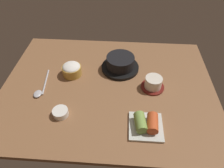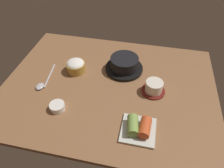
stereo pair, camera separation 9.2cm
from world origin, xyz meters
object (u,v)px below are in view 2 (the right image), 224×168
object	(u,v)px
stone_pot	(124,64)
tea_cup_with_saucer	(154,88)
rice_bowl	(76,66)
spoon	(43,83)
side_bowl_near	(57,106)
kimchi_plate	(139,128)

from	to	relation	value
stone_pot	tea_cup_with_saucer	world-z (taller)	stone_pot
stone_pot	tea_cup_with_saucer	distance (cm)	20.45
rice_bowl	spoon	xyz separation A→B (cm)	(-12.40, -12.14, -2.68)
stone_pot	rice_bowl	xyz separation A→B (cm)	(-23.72, -6.08, -0.14)
stone_pot	spoon	xyz separation A→B (cm)	(-36.12, -18.22, -2.82)
tea_cup_with_saucer	spoon	xyz separation A→B (cm)	(-51.84, -5.15, -2.21)
tea_cup_with_saucer	side_bowl_near	size ratio (longest dim) A/B	1.68
kimchi_plate	side_bowl_near	xyz separation A→B (cm)	(-34.72, 3.72, -0.64)
stone_pot	spoon	distance (cm)	40.56
tea_cup_with_saucer	kimchi_plate	world-z (taller)	tea_cup_with_saucer
tea_cup_with_saucer	side_bowl_near	world-z (taller)	tea_cup_with_saucer
spoon	tea_cup_with_saucer	bearing A→B (deg)	5.68
rice_bowl	tea_cup_with_saucer	xyz separation A→B (cm)	(39.43, -6.98, -0.47)
stone_pot	side_bowl_near	bearing A→B (deg)	-126.62
kimchi_plate	tea_cup_with_saucer	bearing A→B (deg)	79.08
stone_pot	kimchi_plate	world-z (taller)	stone_pot
kimchi_plate	spoon	distance (cm)	50.50
tea_cup_with_saucer	kimchi_plate	size ratio (longest dim) A/B	0.82
rice_bowl	tea_cup_with_saucer	world-z (taller)	rice_bowl
side_bowl_near	kimchi_plate	bearing A→B (deg)	-6.12
stone_pot	spoon	bearing A→B (deg)	-153.23
rice_bowl	kimchi_plate	size ratio (longest dim) A/B	0.72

